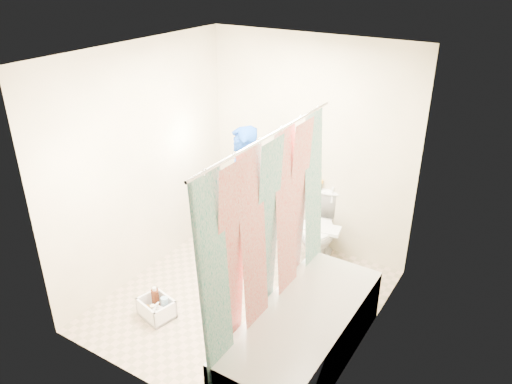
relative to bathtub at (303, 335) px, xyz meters
The scene contains 14 objects.
floor 0.99m from the bathtub, 153.43° to the left, with size 2.60×2.60×0.00m, color tan.
ceiling 2.33m from the bathtub, 153.43° to the left, with size 2.40×2.60×0.02m, color silver.
wall_back 2.14m from the bathtub, 116.23° to the left, with size 2.40×0.02×2.40m, color beige.
wall_front 1.54m from the bathtub, 134.17° to the right, with size 2.40×0.02×2.40m, color beige.
wall_left 2.29m from the bathtub, 168.29° to the left, with size 0.02×2.60×2.40m, color beige.
wall_right 1.08m from the bathtub, 50.53° to the left, with size 0.02×2.60×2.40m, color beige.
bathtub is the anchor object (origin of this frame).
curtain_rod 1.71m from the bathtub, behind, with size 0.02×0.02×1.90m, color silver.
shower_curtain 0.82m from the bathtub, behind, with size 0.06×1.75×1.80m, color white.
toilet 1.61m from the bathtub, 110.07° to the left, with size 0.42×0.74×0.75m, color silver.
tank_lid 1.49m from the bathtub, 110.76° to the left, with size 0.46×0.20×0.04m, color white.
tank_internals 1.87m from the bathtub, 110.49° to the left, with size 0.18×0.07×0.25m.
plumber 1.77m from the bathtub, 140.08° to the left, with size 0.56×0.37×1.53m, color #0F3A99.
cleaning_caddy 1.44m from the bathtub, behind, with size 0.36×0.32×0.24m.
Camera 1 is at (2.20, -3.33, 3.13)m, focal length 35.00 mm.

